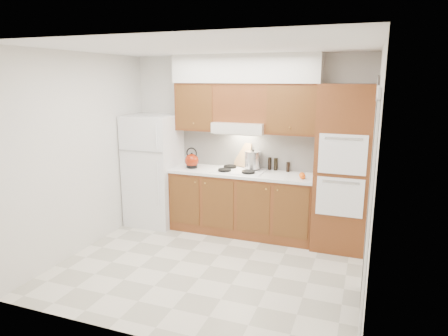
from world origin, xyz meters
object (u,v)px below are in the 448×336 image
at_px(kettle, 192,161).
at_px(stock_pot, 253,160).
at_px(oven_cabinet, 343,169).
at_px(fridge, 154,170).

bearing_deg(kettle, stock_pot, 10.34).
height_order(oven_cabinet, stock_pot, oven_cabinet).
distance_m(fridge, stock_pot, 1.58).
bearing_deg(kettle, oven_cabinet, -0.78).
relative_size(fridge, stock_pot, 7.01).
bearing_deg(kettle, fridge, 179.89).
bearing_deg(oven_cabinet, stock_pot, 172.73).
distance_m(oven_cabinet, kettle, 2.20).
relative_size(oven_cabinet, stock_pot, 8.96).
bearing_deg(fridge, kettle, 1.22).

